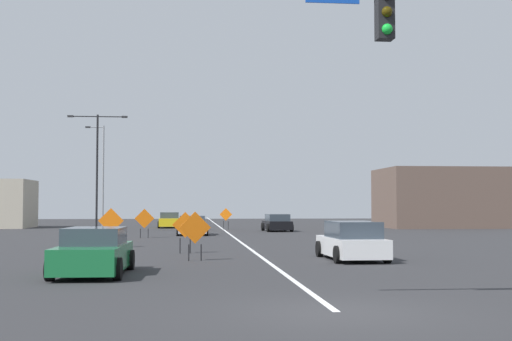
% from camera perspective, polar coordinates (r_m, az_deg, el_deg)
% --- Properties ---
extents(ground, '(180.49, 180.49, 0.00)m').
position_cam_1_polar(ground, '(13.71, 6.79, -11.71)').
color(ground, '#2D2D30').
extents(road_centre_stripe, '(0.16, 100.27, 0.01)m').
position_cam_1_polar(road_centre_stripe, '(63.47, -2.99, -4.79)').
color(road_centre_stripe, white).
rests_on(road_centre_stripe, ground).
extents(street_lamp_far_right, '(1.71, 0.24, 9.33)m').
position_cam_1_polar(street_lamp_far_right, '(63.32, -12.79, -0.14)').
color(street_lamp_far_right, gray).
rests_on(street_lamp_far_right, ground).
extents(street_lamp_far_left, '(4.55, 0.24, 9.07)m').
position_cam_1_polar(street_lamp_far_left, '(53.66, -13.18, 0.68)').
color(street_lamp_far_left, black).
rests_on(street_lamp_far_left, ground).
extents(construction_sign_median_near, '(1.13, 0.10, 1.80)m').
position_cam_1_polar(construction_sign_median_near, '(29.81, -5.96, -4.75)').
color(construction_sign_median_near, orange).
rests_on(construction_sign_median_near, ground).
extents(construction_sign_left_lane, '(1.06, 0.26, 1.83)m').
position_cam_1_polar(construction_sign_left_lane, '(58.12, -2.54, -3.82)').
color(construction_sign_left_lane, orange).
rests_on(construction_sign_left_lane, ground).
extents(construction_sign_left_shoulder, '(1.25, 0.09, 1.95)m').
position_cam_1_polar(construction_sign_left_shoulder, '(34.38, -12.07, -4.30)').
color(construction_sign_left_shoulder, orange).
rests_on(construction_sign_left_shoulder, ground).
extents(construction_sign_right_shoulder, '(1.20, 0.24, 1.85)m').
position_cam_1_polar(construction_sign_right_shoulder, '(25.84, -5.13, -4.99)').
color(construction_sign_right_shoulder, orange).
rests_on(construction_sign_right_shoulder, ground).
extents(construction_sign_median_far, '(1.25, 0.12, 1.86)m').
position_cam_1_polar(construction_sign_median_far, '(44.04, -9.34, -4.10)').
color(construction_sign_median_far, orange).
rests_on(construction_sign_median_far, ground).
extents(car_black_passing, '(2.23, 3.91, 1.37)m').
position_cam_1_polar(car_black_passing, '(54.37, 1.78, -4.42)').
color(car_black_passing, black).
rests_on(car_black_passing, ground).
extents(car_yellow_far, '(2.15, 4.29, 1.42)m').
position_cam_1_polar(car_yellow_far, '(63.29, -7.27, -4.19)').
color(car_yellow_far, gold).
rests_on(car_yellow_far, ground).
extents(car_silver_near, '(2.20, 4.02, 1.35)m').
position_cam_1_polar(car_silver_near, '(47.95, -5.39, -4.62)').
color(car_silver_near, '#B7BABF').
rests_on(car_silver_near, ground).
extents(car_white_mid, '(2.12, 4.55, 1.48)m').
position_cam_1_polar(car_white_mid, '(26.43, 8.04, -5.91)').
color(car_white_mid, white).
rests_on(car_white_mid, ground).
extents(car_green_approaching, '(2.17, 4.54, 1.41)m').
position_cam_1_polar(car_green_approaching, '(21.21, -13.43, -6.70)').
color(car_green_approaching, '#196B38').
rests_on(car_green_approaching, ground).
extents(roadside_building_east, '(10.64, 8.24, 5.49)m').
position_cam_1_polar(roadside_building_east, '(65.73, 15.07, -2.24)').
color(roadside_building_east, brown).
rests_on(roadside_building_east, ground).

